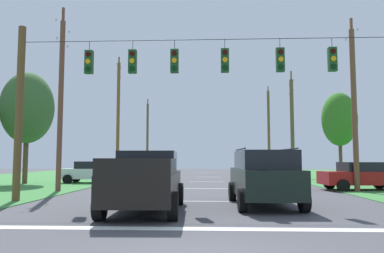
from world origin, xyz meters
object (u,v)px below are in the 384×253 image
(overhead_signal_span, at_px, (209,97))
(tree_roadside_far_right, at_px, (27,108))
(suv_black, at_px, (264,176))
(utility_pole_far_right, at_px, (292,126))
(utility_pole_distant_right, at_px, (118,117))
(pickup_truck, at_px, (146,181))
(tree_roadside_right, at_px, (339,119))
(utility_pole_far_left, at_px, (61,99))
(utility_pole_distant_left, at_px, (147,136))
(distant_car_crossing_white, at_px, (92,172))
(utility_pole_mid_right, at_px, (354,106))
(utility_pole_near_left, at_px, (269,130))
(distant_car_oncoming, at_px, (362,176))

(overhead_signal_span, height_order, tree_roadside_far_right, tree_roadside_far_right)
(suv_black, distance_m, utility_pole_far_right, 21.46)
(overhead_signal_span, relative_size, utility_pole_distant_right, 1.43)
(overhead_signal_span, relative_size, pickup_truck, 2.90)
(overhead_signal_span, distance_m, tree_roadside_right, 18.64)
(suv_black, height_order, utility_pole_far_right, utility_pole_far_right)
(overhead_signal_span, height_order, pickup_truck, overhead_signal_span)
(overhead_signal_span, xyz_separation_m, utility_pole_far_left, (-7.89, 4.74, 0.77))
(pickup_truck, xyz_separation_m, tree_roadside_right, (12.40, 18.04, 3.85))
(suv_black, distance_m, utility_pole_distant_left, 37.20)
(distant_car_crossing_white, relative_size, utility_pole_mid_right, 0.48)
(utility_pole_distant_left, relative_size, tree_roadside_far_right, 1.26)
(pickup_truck, relative_size, utility_pole_distant_left, 0.56)
(overhead_signal_span, distance_m, utility_pole_mid_right, 9.13)
(utility_pole_near_left, relative_size, utility_pole_distant_right, 0.99)
(overhead_signal_span, xyz_separation_m, pickup_truck, (-2.07, -2.54, -3.15))
(utility_pole_near_left, distance_m, utility_pole_distant_right, 21.48)
(utility_pole_mid_right, distance_m, utility_pole_near_left, 28.42)
(distant_car_crossing_white, relative_size, tree_roadside_far_right, 0.57)
(utility_pole_far_left, distance_m, utility_pole_distant_left, 29.87)
(suv_black, relative_size, tree_roadside_far_right, 0.63)
(utility_pole_far_right, xyz_separation_m, tree_roadside_far_right, (-20.00, -8.90, 0.51))
(distant_car_crossing_white, xyz_separation_m, utility_pole_distant_left, (0.11, 23.03, 3.87))
(suv_black, bearing_deg, distant_car_crossing_white, 128.93)
(utility_pole_mid_right, height_order, tree_roadside_right, utility_pole_mid_right)
(tree_roadside_right, bearing_deg, distant_car_crossing_white, -168.04)
(utility_pole_far_left, bearing_deg, suv_black, -30.37)
(utility_pole_distant_right, relative_size, tree_roadside_far_right, 1.45)
(utility_pole_mid_right, xyz_separation_m, utility_pole_near_left, (0.03, 28.41, 0.89))
(utility_pole_distant_right, bearing_deg, distant_car_oncoming, -38.05)
(utility_pole_mid_right, xyz_separation_m, tree_roadside_far_right, (-20.10, 5.40, 0.75))
(suv_black, height_order, utility_pole_mid_right, utility_pole_mid_right)
(utility_pole_far_right, xyz_separation_m, utility_pole_far_left, (-15.36, -14.66, 0.21))
(utility_pole_far_left, bearing_deg, distant_car_oncoming, 4.92)
(tree_roadside_right, bearing_deg, utility_pole_distant_left, 134.01)
(tree_roadside_right, height_order, tree_roadside_far_right, tree_roadside_far_right)
(distant_car_oncoming, xyz_separation_m, utility_pole_distant_left, (-16.33, 28.48, 3.87))
(utility_pole_far_right, height_order, tree_roadside_far_right, utility_pole_far_right)
(utility_pole_far_right, bearing_deg, distant_car_crossing_white, -153.52)
(utility_pole_near_left, bearing_deg, distant_car_oncoming, -88.70)
(distant_car_crossing_white, distance_m, distant_car_oncoming, 17.33)
(tree_roadside_right, bearing_deg, utility_pole_mid_right, -104.89)
(distant_car_crossing_white, distance_m, tree_roadside_far_right, 6.25)
(overhead_signal_span, relative_size, utility_pole_near_left, 1.44)
(suv_black, xyz_separation_m, utility_pole_distant_right, (-10.22, 20.06, 4.46))
(pickup_truck, bearing_deg, utility_pole_distant_left, 99.25)
(overhead_signal_span, distance_m, utility_pole_distant_left, 35.54)
(overhead_signal_span, height_order, distant_car_crossing_white, overhead_signal_span)
(utility_pole_distant_right, bearing_deg, utility_pole_near_left, 42.35)
(distant_car_crossing_white, distance_m, utility_pole_far_left, 7.98)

